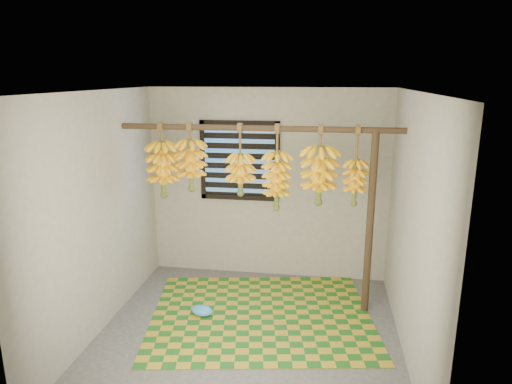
% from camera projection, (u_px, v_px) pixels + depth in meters
% --- Properties ---
extents(floor, '(3.00, 3.00, 0.01)m').
position_uv_depth(floor, '(248.00, 336.00, 4.59)').
color(floor, '#464646').
rests_on(floor, ground).
extents(ceiling, '(3.00, 3.00, 0.01)m').
position_uv_depth(ceiling, '(246.00, 91.00, 3.99)').
color(ceiling, silver).
rests_on(ceiling, wall_back).
extents(wall_back, '(3.00, 0.01, 2.40)m').
position_uv_depth(wall_back, '(268.00, 185.00, 5.73)').
color(wall_back, gray).
rests_on(wall_back, floor).
extents(wall_left, '(0.01, 3.00, 2.40)m').
position_uv_depth(wall_left, '(97.00, 215.00, 4.51)').
color(wall_left, gray).
rests_on(wall_left, floor).
extents(wall_right, '(0.01, 3.00, 2.40)m').
position_uv_depth(wall_right, '(413.00, 230.00, 4.07)').
color(wall_right, gray).
rests_on(wall_right, floor).
extents(window, '(1.00, 0.04, 1.00)m').
position_uv_depth(window, '(240.00, 161.00, 5.68)').
color(window, black).
rests_on(window, wall_back).
extents(hanging_pole, '(3.00, 0.06, 0.06)m').
position_uv_depth(hanging_pole, '(258.00, 128.00, 4.76)').
color(hanging_pole, '#3E2C1B').
rests_on(hanging_pole, wall_left).
extents(support_post, '(0.08, 0.08, 2.00)m').
position_uv_depth(support_post, '(370.00, 225.00, 4.83)').
color(support_post, '#3E2C1B').
rests_on(support_post, floor).
extents(woven_mat, '(2.63, 2.24, 0.01)m').
position_uv_depth(woven_mat, '(261.00, 315.00, 4.96)').
color(woven_mat, '#1D5A1A').
rests_on(woven_mat, floor).
extents(plastic_bag, '(0.29, 0.24, 0.10)m').
position_uv_depth(plastic_bag, '(202.00, 310.00, 4.95)').
color(plastic_bag, '#3E96EA').
rests_on(plastic_bag, woven_mat).
extents(banana_bunch_a, '(0.32, 0.32, 0.83)m').
position_uv_depth(banana_bunch_a, '(163.00, 169.00, 5.03)').
color(banana_bunch_a, brown).
rests_on(banana_bunch_a, hanging_pole).
extents(banana_bunch_b, '(0.32, 0.32, 0.75)m').
position_uv_depth(banana_bunch_b, '(191.00, 165.00, 4.97)').
color(banana_bunch_b, brown).
rests_on(banana_bunch_b, hanging_pole).
extents(banana_bunch_c, '(0.32, 0.32, 0.78)m').
position_uv_depth(banana_bunch_c, '(240.00, 174.00, 4.91)').
color(banana_bunch_c, brown).
rests_on(banana_bunch_c, hanging_pole).
extents(banana_bunch_d, '(0.30, 0.30, 0.93)m').
position_uv_depth(banana_bunch_d, '(277.00, 181.00, 4.87)').
color(banana_bunch_d, brown).
rests_on(banana_bunch_d, hanging_pole).
extents(banana_bunch_e, '(0.37, 0.37, 0.84)m').
position_uv_depth(banana_bunch_e, '(319.00, 175.00, 4.78)').
color(banana_bunch_e, brown).
rests_on(banana_bunch_e, hanging_pole).
extents(banana_bunch_f, '(0.25, 0.25, 0.84)m').
position_uv_depth(banana_bunch_f, '(355.00, 182.00, 4.74)').
color(banana_bunch_f, brown).
rests_on(banana_bunch_f, hanging_pole).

